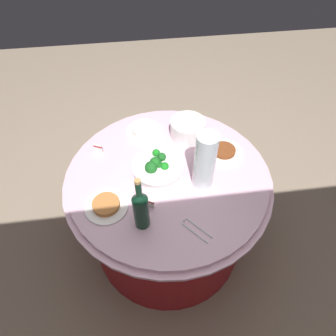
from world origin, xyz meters
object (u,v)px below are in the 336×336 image
object	(u,v)px
label_placard_mid	(150,203)
serving_tongs	(196,229)
label_placard_front	(98,148)
plate_stack	(188,129)
broccoli_bowl	(157,168)
food_plate_rice	(144,130)
wine_bottle	(141,208)
food_plate_peanuts	(106,205)
decorative_fruit_vase	(205,162)
food_plate_stir_fry	(224,151)

from	to	relation	value
label_placard_mid	serving_tongs	bearing A→B (deg)	141.60
label_placard_front	label_placard_mid	size ratio (longest dim) A/B	1.00
plate_stack	label_placard_mid	bearing A→B (deg)	60.35
broccoli_bowl	serving_tongs	size ratio (longest dim) A/B	1.87
label_placard_front	broccoli_bowl	bearing A→B (deg)	148.19
plate_stack	food_plate_rice	bearing A→B (deg)	-14.30
broccoli_bowl	label_placard_mid	bearing A→B (deg)	73.59
serving_tongs	label_placard_front	size ratio (longest dim) A/B	2.72
food_plate_rice	serving_tongs	bearing A→B (deg)	104.54
wine_bottle	food_plate_rice	distance (m)	0.66
broccoli_bowl	label_placard_mid	size ratio (longest dim) A/B	5.09
label_placard_mid	label_placard_front	bearing A→B (deg)	-58.26
wine_bottle	food_plate_peanuts	size ratio (longest dim) A/B	1.53
decorative_fruit_vase	serving_tongs	world-z (taller)	decorative_fruit_vase
decorative_fruit_vase	label_placard_mid	xyz separation A→B (m)	(0.29, 0.12, -0.13)
food_plate_rice	label_placard_front	xyz separation A→B (m)	(0.28, 0.14, 0.01)
food_plate_stir_fry	label_placard_front	distance (m)	0.73
serving_tongs	food_plate_stir_fry	xyz separation A→B (m)	(-0.26, -0.48, 0.01)
wine_bottle	label_placard_mid	world-z (taller)	wine_bottle
decorative_fruit_vase	label_placard_mid	bearing A→B (deg)	21.97
decorative_fruit_vase	food_plate_peanuts	bearing A→B (deg)	10.36
decorative_fruit_vase	food_plate_stir_fry	xyz separation A→B (m)	(-0.17, -0.20, -0.15)
wine_bottle	food_plate_peanuts	bearing A→B (deg)	-33.97
label_placard_front	label_placard_mid	world-z (taller)	same
label_placard_mid	broccoli_bowl	bearing A→B (deg)	-106.41
food_plate_rice	food_plate_peanuts	xyz separation A→B (m)	(0.23, 0.53, -0.00)
wine_bottle	label_placard_front	size ratio (longest dim) A/B	6.11
food_plate_peanuts	label_placard_mid	xyz separation A→B (m)	(-0.22, 0.03, 0.02)
wine_bottle	label_placard_mid	xyz separation A→B (m)	(-0.04, -0.09, -0.10)
broccoli_bowl	plate_stack	world-z (taller)	broccoli_bowl
wine_bottle	food_plate_peanuts	distance (m)	0.24
serving_tongs	plate_stack	bearing A→B (deg)	-96.57
plate_stack	serving_tongs	distance (m)	0.66
decorative_fruit_vase	serving_tongs	xyz separation A→B (m)	(0.09, 0.28, -0.16)
food_plate_stir_fry	decorative_fruit_vase	bearing A→B (deg)	49.12
serving_tongs	label_placard_front	xyz separation A→B (m)	(0.46, -0.58, 0.03)
decorative_fruit_vase	food_plate_peanuts	size ratio (longest dim) A/B	1.55
plate_stack	food_plate_peanuts	distance (m)	0.68
broccoli_bowl	food_plate_rice	xyz separation A→B (m)	(0.05, -0.34, -0.02)
wine_bottle	food_plate_stir_fry	distance (m)	0.66
food_plate_stir_fry	food_plate_rice	xyz separation A→B (m)	(0.45, -0.24, 0.01)
serving_tongs	food_plate_rice	size ratio (longest dim) A/B	0.68
plate_stack	food_plate_stir_fry	bearing A→B (deg)	136.18
decorative_fruit_vase	serving_tongs	bearing A→B (deg)	72.16
broccoli_bowl	food_plate_peanuts	world-z (taller)	broccoli_bowl
broccoli_bowl	decorative_fruit_vase	world-z (taller)	decorative_fruit_vase
decorative_fruit_vase	food_plate_stir_fry	distance (m)	0.30
food_plate_peanuts	food_plate_rice	bearing A→B (deg)	-113.75
serving_tongs	broccoli_bowl	bearing A→B (deg)	-69.85
broccoli_bowl	wine_bottle	world-z (taller)	wine_bottle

